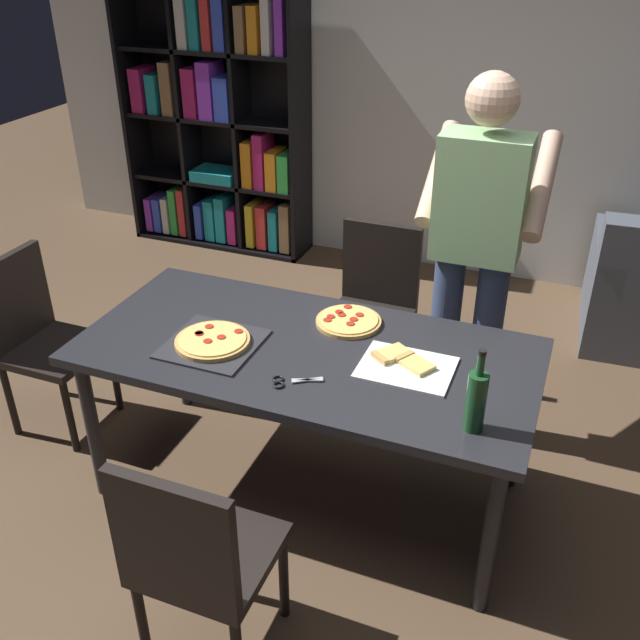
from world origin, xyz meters
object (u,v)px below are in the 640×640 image
(chair_far_side, at_px, (374,299))
(bookshelf, at_px, (220,125))
(pepperoni_pizza_on_tray, at_px, (213,342))
(second_pizza_plain, at_px, (348,321))
(kitchen_scissors, at_px, (289,381))
(chair_near_camera, at_px, (195,555))
(person_serving_pizza, at_px, (476,245))
(wine_bottle, at_px, (476,400))
(dining_table, at_px, (307,362))
(chair_left_end, at_px, (38,332))

(chair_far_side, height_order, bookshelf, bookshelf)
(pepperoni_pizza_on_tray, distance_m, second_pizza_plain, 0.59)
(kitchen_scissors, relative_size, second_pizza_plain, 0.69)
(chair_near_camera, height_order, chair_far_side, same)
(second_pizza_plain, bearing_deg, person_serving_pizza, 46.61)
(chair_near_camera, xyz_separation_m, pepperoni_pizza_on_tray, (-0.36, 0.81, 0.25))
(chair_far_side, relative_size, wine_bottle, 2.85)
(pepperoni_pizza_on_tray, xyz_separation_m, second_pizza_plain, (0.46, 0.37, -0.00))
(chair_far_side, height_order, kitchen_scissors, chair_far_side)
(wine_bottle, xyz_separation_m, second_pizza_plain, (-0.64, 0.52, -0.11))
(pepperoni_pizza_on_tray, bearing_deg, dining_table, 18.39)
(chair_near_camera, distance_m, wine_bottle, 1.04)
(second_pizza_plain, bearing_deg, kitchen_scissors, -96.82)
(chair_left_end, xyz_separation_m, kitchen_scissors, (1.45, -0.25, 0.24))
(chair_near_camera, distance_m, kitchen_scissors, 0.72)
(bookshelf, xyz_separation_m, second_pizza_plain, (1.76, -2.13, -0.16))
(chair_left_end, relative_size, wine_bottle, 2.85)
(chair_far_side, xyz_separation_m, person_serving_pizza, (0.53, -0.22, 0.49))
(chair_far_side, height_order, chair_left_end, same)
(chair_near_camera, distance_m, chair_left_end, 1.69)
(chair_far_side, distance_m, wine_bottle, 1.45)
(person_serving_pizza, bearing_deg, dining_table, -126.67)
(dining_table, distance_m, second_pizza_plain, 0.28)
(pepperoni_pizza_on_tray, distance_m, kitchen_scissors, 0.42)
(second_pizza_plain, bearing_deg, chair_far_side, 97.75)
(bookshelf, distance_m, kitchen_scissors, 3.14)
(chair_far_side, xyz_separation_m, bookshelf, (-1.67, 1.44, 0.41))
(bookshelf, bearing_deg, wine_bottle, -47.78)
(chair_near_camera, xyz_separation_m, second_pizza_plain, (0.09, 1.18, 0.25))
(wine_bottle, height_order, kitchen_scissors, wine_bottle)
(pepperoni_pizza_on_tray, height_order, second_pizza_plain, pepperoni_pizza_on_tray)
(bookshelf, height_order, kitchen_scissors, bookshelf)
(dining_table, xyz_separation_m, chair_left_end, (-1.42, 0.00, -0.17))
(chair_left_end, bearing_deg, person_serving_pizza, 20.03)
(pepperoni_pizza_on_tray, bearing_deg, chair_left_end, 173.43)
(pepperoni_pizza_on_tray, relative_size, wine_bottle, 1.16)
(chair_far_side, bearing_deg, chair_left_end, -146.75)
(chair_left_end, height_order, pepperoni_pizza_on_tray, chair_left_end)
(dining_table, xyz_separation_m, pepperoni_pizza_on_tray, (-0.36, -0.12, 0.09))
(chair_far_side, relative_size, chair_left_end, 1.00)
(wine_bottle, distance_m, kitchen_scissors, 0.71)
(chair_left_end, relative_size, kitchen_scissors, 4.62)
(kitchen_scissors, bearing_deg, bookshelf, 122.97)
(bookshelf, distance_m, second_pizza_plain, 2.77)
(dining_table, xyz_separation_m, kitchen_scissors, (0.03, -0.25, 0.08))
(pepperoni_pizza_on_tray, bearing_deg, chair_far_side, 70.85)
(chair_left_end, relative_size, bookshelf, 0.46)
(chair_near_camera, bearing_deg, second_pizza_plain, 85.51)
(bookshelf, height_order, person_serving_pizza, bookshelf)
(chair_near_camera, xyz_separation_m, chair_left_end, (-1.42, 0.93, 0.00))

